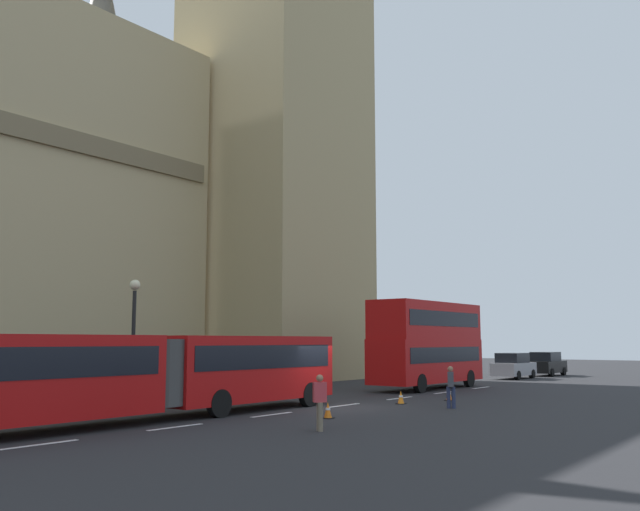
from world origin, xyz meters
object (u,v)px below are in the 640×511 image
double_decker_bus (427,341)px  pedestrian_near_cones (320,400)px  traffic_cone_west (328,410)px  traffic_cone_east (449,394)px  traffic_cone_middle (401,397)px  sedan_trailing (547,364)px  sedan_lead (514,366)px  street_lamp (133,333)px  pedestrian_by_kerb (451,385)px  articulated_bus (153,369)px

double_decker_bus → pedestrian_near_cones: 19.39m
traffic_cone_west → traffic_cone_east: 9.14m
traffic_cone_middle → sedan_trailing: bearing=6.7°
sedan_lead → traffic_cone_middle: size_ratio=7.59×
traffic_cone_middle → double_decker_bus: bearing=21.5°
double_decker_bus → traffic_cone_east: 8.10m
sedan_trailing → traffic_cone_east: 25.54m
sedan_trailing → traffic_cone_west: bearing=-173.2°
traffic_cone_west → traffic_cone_middle: 6.41m
sedan_lead → traffic_cone_middle: sedan_lead is taller
sedan_trailing → traffic_cone_west: 34.57m
double_decker_bus → traffic_cone_west: (-15.44, -4.37, -2.43)m
traffic_cone_middle → street_lamp: street_lamp is taller
sedan_trailing → traffic_cone_east: bearing=-170.6°
traffic_cone_middle → pedestrian_by_kerb: 2.69m
articulated_bus → double_decker_bus: (19.69, 0.00, 0.96)m
sedan_trailing → street_lamp: 36.36m
articulated_bus → sedan_lead: 32.80m
traffic_cone_west → sedan_lead: bearing=9.0°
sedan_trailing → pedestrian_by_kerb: sedan_trailing is taller
traffic_cone_west → traffic_cone_east: (9.13, -0.10, 0.00)m
double_decker_bus → pedestrian_near_cones: size_ratio=5.48×
articulated_bus → sedan_trailing: bearing=-0.4°
traffic_cone_middle → pedestrian_by_kerb: size_ratio=0.34×
traffic_cone_east → pedestrian_by_kerb: 3.64m
traffic_cone_east → traffic_cone_west: bearing=179.3°
articulated_bus → traffic_cone_middle: size_ratio=30.23×
sedan_trailing → sedan_lead: bearing=176.0°
sedan_lead → pedestrian_near_cones: bearing=-168.6°
double_decker_bus → street_lamp: 17.69m
sedan_lead → street_lamp: street_lamp is taller
sedan_trailing → traffic_cone_west: size_ratio=7.59×
sedan_trailing → pedestrian_near_cones: size_ratio=2.60×
traffic_cone_east → street_lamp: 14.31m
traffic_cone_east → street_lamp: bearing=140.2°
articulated_bus → traffic_cone_west: bearing=-45.8°
double_decker_bus → sedan_trailing: size_ratio=2.11×
traffic_cone_west → traffic_cone_east: same height
sedan_trailing → articulated_bus: bearing=179.6°
traffic_cone_middle → pedestrian_near_cones: pedestrian_near_cones is taller
sedan_trailing → pedestrian_near_cones: (-37.18, -5.90, -0.00)m
traffic_cone_west → traffic_cone_middle: bearing=7.1°
articulated_bus → traffic_cone_middle: 11.29m
traffic_cone_middle → street_lamp: 11.72m
traffic_cone_west → street_lamp: bearing=100.6°
pedestrian_by_kerb → traffic_cone_middle: bearing=81.4°
sedan_lead → traffic_cone_west: size_ratio=7.59×
articulated_bus → pedestrian_near_cones: bearing=-77.3°
sedan_trailing → traffic_cone_east: (-25.19, -4.19, -0.63)m
pedestrian_near_cones → traffic_cone_west: bearing=32.5°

